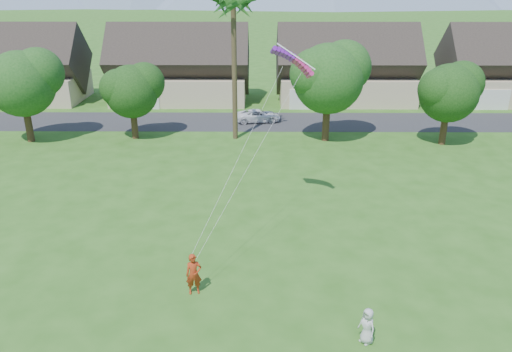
{
  "coord_description": "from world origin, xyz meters",
  "views": [
    {
      "loc": [
        0.2,
        -14.34,
        13.62
      ],
      "look_at": [
        0.0,
        10.0,
        3.8
      ],
      "focal_mm": 35.0,
      "sensor_mm": 36.0,
      "label": 1
    }
  ],
  "objects_px": {
    "parafoil_kite": "(294,59)",
    "parked_car": "(258,116)",
    "kite_flyer": "(194,274)",
    "watcher": "(367,326)"
  },
  "relations": [
    {
      "from": "kite_flyer",
      "to": "watcher",
      "type": "bearing_deg",
      "value": -37.66
    },
    {
      "from": "kite_flyer",
      "to": "parafoil_kite",
      "type": "height_order",
      "value": "parafoil_kite"
    },
    {
      "from": "watcher",
      "to": "parked_car",
      "type": "height_order",
      "value": "watcher"
    },
    {
      "from": "parafoil_kite",
      "to": "parked_car",
      "type": "bearing_deg",
      "value": 102.19
    },
    {
      "from": "kite_flyer",
      "to": "parked_car",
      "type": "bearing_deg",
      "value": 71.1
    },
    {
      "from": "kite_flyer",
      "to": "parafoil_kite",
      "type": "xyz_separation_m",
      "value": [
        4.84,
        8.24,
        8.38
      ]
    },
    {
      "from": "watcher",
      "to": "parafoil_kite",
      "type": "distance_m",
      "value": 14.57
    },
    {
      "from": "watcher",
      "to": "parafoil_kite",
      "type": "height_order",
      "value": "parafoil_kite"
    },
    {
      "from": "watcher",
      "to": "parked_car",
      "type": "distance_m",
      "value": 32.6
    },
    {
      "from": "parked_car",
      "to": "watcher",
      "type": "bearing_deg",
      "value": 179.93
    }
  ]
}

